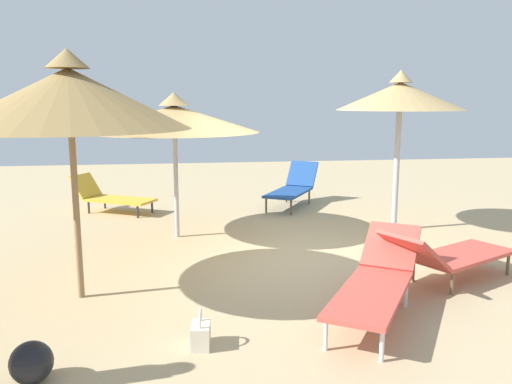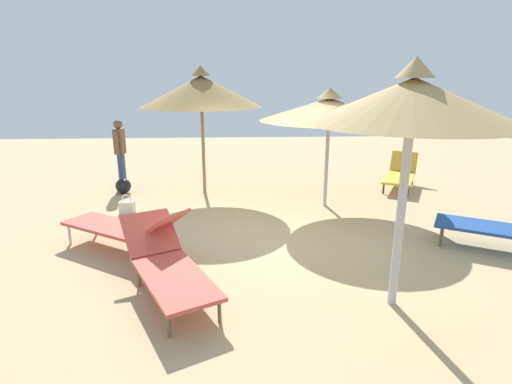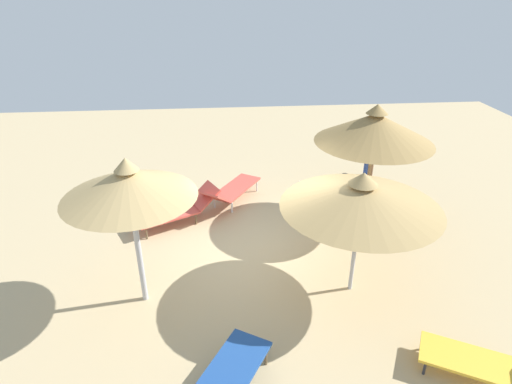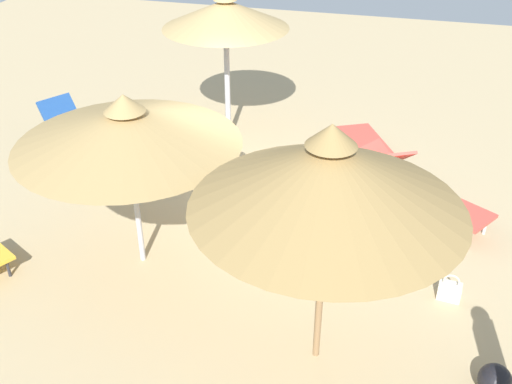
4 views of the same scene
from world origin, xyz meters
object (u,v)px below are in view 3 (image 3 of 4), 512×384
lounge_chair_front (220,383)px  beach_ball (345,179)px  lounge_chair_back (488,362)px  parasol_umbrella_near_right (129,184)px  handbag (299,189)px  lounge_chair_far_left (230,190)px  parasol_umbrella_near_left (361,195)px  parasol_umbrella_edge (375,128)px  lounge_chair_center (179,209)px  person_standing_far_right (371,151)px

lounge_chair_front → beach_ball: size_ratio=5.56×
lounge_chair_back → parasol_umbrella_near_right: bearing=-113.0°
parasol_umbrella_near_right → handbag: (-4.11, 3.68, -2.28)m
parasol_umbrella_near_right → lounge_chair_front: size_ratio=1.44×
lounge_chair_far_left → lounge_chair_front: bearing=-3.2°
parasol_umbrella_near_right → lounge_chair_back: bearing=67.0°
parasol_umbrella_near_left → parasol_umbrella_edge: parasol_umbrella_edge is taller
lounge_chair_back → parasol_umbrella_near_left: bearing=-147.7°
parasol_umbrella_near_right → parasol_umbrella_edge: size_ratio=0.98×
lounge_chair_far_left → parasol_umbrella_near_right: bearing=-25.6°
parasol_umbrella_edge → parasol_umbrella_near_right: bearing=-62.7°
lounge_chair_back → handbag: bearing=-165.3°
parasol_umbrella_near_left → beach_ball: parasol_umbrella_near_left is taller
parasol_umbrella_near_right → lounge_chair_center: 3.46m
lounge_chair_back → beach_ball: lounge_chair_back is taller
parasol_umbrella_edge → person_standing_far_right: (-2.14, 0.80, -1.42)m
parasol_umbrella_near_left → handbag: bearing=-176.4°
lounge_chair_far_left → person_standing_far_right: person_standing_far_right is taller
parasol_umbrella_edge → lounge_chair_front: parasol_umbrella_edge is taller
lounge_chair_far_left → parasol_umbrella_near_left: bearing=31.0°
lounge_chair_center → lounge_chair_front: bearing=10.5°
lounge_chair_center → lounge_chair_back: 7.04m
beach_ball → handbag: bearing=-72.8°
lounge_chair_center → person_standing_far_right: person_standing_far_right is taller
parasol_umbrella_edge → parasol_umbrella_near_left: bearing=-22.9°
parasol_umbrella_near_right → parasol_umbrella_near_left: 3.96m
parasol_umbrella_near_right → lounge_chair_front: 3.39m
lounge_chair_front → parasol_umbrella_near_right: bearing=-149.4°
parasol_umbrella_near_right → person_standing_far_right: 7.70m
parasol_umbrella_near_left → lounge_chair_back: size_ratio=1.55×
lounge_chair_far_left → handbag: size_ratio=5.82×
lounge_chair_back → person_standing_far_right: (-7.03, 0.52, 0.61)m
lounge_chair_front → handbag: size_ratio=5.20×
parasol_umbrella_near_right → lounge_chair_back: parasol_umbrella_near_right is taller
parasol_umbrella_near_left → lounge_chair_far_left: 4.59m
parasol_umbrella_edge → handbag: 3.03m
lounge_chair_far_left → lounge_chair_center: lounge_chair_far_left is taller
person_standing_far_right → beach_ball: size_ratio=4.65×
parasol_umbrella_near_right → person_standing_far_right: (-4.76, 5.87, -1.46)m
lounge_chair_back → person_standing_far_right: size_ratio=1.11×
lounge_chair_center → lounge_chair_back: lounge_chair_center is taller
parasol_umbrella_near_left → parasol_umbrella_near_right: bearing=-90.7°
parasol_umbrella_edge → lounge_chair_far_left: parasol_umbrella_edge is taller
lounge_chair_center → beach_ball: bearing=110.8°
parasol_umbrella_edge → beach_ball: parasol_umbrella_edge is taller
parasol_umbrella_edge → lounge_chair_far_left: bearing=-106.8°
person_standing_far_right → handbag: 2.43m
person_standing_far_right → parasol_umbrella_near_left: bearing=-21.9°
lounge_chair_center → lounge_chair_front: 5.23m
lounge_chair_center → lounge_chair_front: lounge_chair_front is taller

